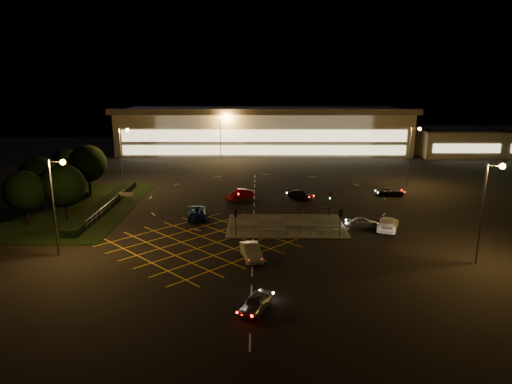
{
  "coord_description": "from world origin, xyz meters",
  "views": [
    {
      "loc": [
        -1.48,
        -55.99,
        17.51
      ],
      "look_at": [
        -1.72,
        7.46,
        2.0
      ],
      "focal_mm": 32.0,
      "sensor_mm": 36.0,
      "label": 1
    }
  ],
  "objects_px": {
    "car_queue_white": "(251,251)",
    "car_east_grey": "(390,192)",
    "car_circ_red": "(240,195)",
    "car_right_silver": "(363,223)",
    "car_approach_white": "(388,224)",
    "signal_sw": "(236,217)",
    "signal_se": "(340,217)",
    "signal_nw": "(239,199)",
    "car_near_silver": "(256,302)",
    "car_left_blue": "(197,213)",
    "signal_ne": "(330,199)",
    "car_far_dkgrey": "(300,195)"
  },
  "relations": [
    {
      "from": "signal_ne",
      "to": "car_queue_white",
      "type": "bearing_deg",
      "value": -124.53
    },
    {
      "from": "car_left_blue",
      "to": "car_near_silver",
      "type": "bearing_deg",
      "value": -80.82
    },
    {
      "from": "signal_ne",
      "to": "car_near_silver",
      "type": "relative_size",
      "value": 0.81
    },
    {
      "from": "car_right_silver",
      "to": "car_approach_white",
      "type": "height_order",
      "value": "car_approach_white"
    },
    {
      "from": "car_circ_red",
      "to": "car_approach_white",
      "type": "distance_m",
      "value": 23.32
    },
    {
      "from": "car_far_dkgrey",
      "to": "car_east_grey",
      "type": "xyz_separation_m",
      "value": [
        14.27,
        2.01,
        -0.01
      ]
    },
    {
      "from": "car_far_dkgrey",
      "to": "car_circ_red",
      "type": "relative_size",
      "value": 0.92
    },
    {
      "from": "car_left_blue",
      "to": "car_circ_red",
      "type": "bearing_deg",
      "value": 53.54
    },
    {
      "from": "signal_se",
      "to": "car_queue_white",
      "type": "bearing_deg",
      "value": 33.61
    },
    {
      "from": "car_queue_white",
      "to": "car_east_grey",
      "type": "relative_size",
      "value": 1.05
    },
    {
      "from": "signal_ne",
      "to": "car_queue_white",
      "type": "distance_m",
      "value": 17.94
    },
    {
      "from": "signal_se",
      "to": "car_approach_white",
      "type": "height_order",
      "value": "signal_se"
    },
    {
      "from": "signal_nw",
      "to": "car_circ_red",
      "type": "relative_size",
      "value": 0.68
    },
    {
      "from": "signal_ne",
      "to": "car_east_grey",
      "type": "bearing_deg",
      "value": 45.41
    },
    {
      "from": "car_near_silver",
      "to": "car_left_blue",
      "type": "distance_m",
      "value": 25.63
    },
    {
      "from": "signal_sw",
      "to": "car_left_blue",
      "type": "distance_m",
      "value": 8.93
    },
    {
      "from": "signal_sw",
      "to": "car_east_grey",
      "type": "relative_size",
      "value": 0.72
    },
    {
      "from": "signal_sw",
      "to": "signal_nw",
      "type": "bearing_deg",
      "value": -90.0
    },
    {
      "from": "car_left_blue",
      "to": "car_right_silver",
      "type": "bearing_deg",
      "value": -18.16
    },
    {
      "from": "signal_sw",
      "to": "car_approach_white",
      "type": "distance_m",
      "value": 18.46
    },
    {
      "from": "signal_ne",
      "to": "signal_nw",
      "type": "bearing_deg",
      "value": 180.0
    },
    {
      "from": "car_east_grey",
      "to": "car_approach_white",
      "type": "xyz_separation_m",
      "value": [
        -5.05,
        -17.01,
        0.18
      ]
    },
    {
      "from": "signal_nw",
      "to": "car_left_blue",
      "type": "xyz_separation_m",
      "value": [
        -5.37,
        -1.03,
        -1.63
      ]
    },
    {
      "from": "signal_sw",
      "to": "car_east_grey",
      "type": "distance_m",
      "value": 30.37
    },
    {
      "from": "car_approach_white",
      "to": "car_right_silver",
      "type": "bearing_deg",
      "value": 2.07
    },
    {
      "from": "signal_ne",
      "to": "car_near_silver",
      "type": "distance_m",
      "value": 27.26
    },
    {
      "from": "car_far_dkgrey",
      "to": "signal_nw",
      "type": "bearing_deg",
      "value": 178.25
    },
    {
      "from": "car_near_silver",
      "to": "signal_ne",
      "type": "bearing_deg",
      "value": 93.46
    },
    {
      "from": "car_circ_red",
      "to": "signal_se",
      "type": "bearing_deg",
      "value": -12.69
    },
    {
      "from": "signal_sw",
      "to": "car_right_silver",
      "type": "relative_size",
      "value": 0.87
    },
    {
      "from": "car_right_silver",
      "to": "car_circ_red",
      "type": "height_order",
      "value": "car_circ_red"
    },
    {
      "from": "car_right_silver",
      "to": "car_east_grey",
      "type": "relative_size",
      "value": 0.83
    },
    {
      "from": "signal_ne",
      "to": "car_circ_red",
      "type": "relative_size",
      "value": 0.68
    },
    {
      "from": "signal_se",
      "to": "car_circ_red",
      "type": "distance_m",
      "value": 20.77
    },
    {
      "from": "signal_nw",
      "to": "car_near_silver",
      "type": "height_order",
      "value": "signal_nw"
    },
    {
      "from": "car_far_dkgrey",
      "to": "car_right_silver",
      "type": "relative_size",
      "value": 1.17
    },
    {
      "from": "car_east_grey",
      "to": "car_queue_white",
      "type": "bearing_deg",
      "value": 136.72
    },
    {
      "from": "signal_se",
      "to": "car_circ_red",
      "type": "height_order",
      "value": "signal_se"
    },
    {
      "from": "car_near_silver",
      "to": "car_left_blue",
      "type": "relative_size",
      "value": 0.73
    },
    {
      "from": "signal_ne",
      "to": "car_near_silver",
      "type": "bearing_deg",
      "value": -110.68
    },
    {
      "from": "signal_nw",
      "to": "signal_ne",
      "type": "distance_m",
      "value": 12.0
    },
    {
      "from": "car_near_silver",
      "to": "car_left_blue",
      "type": "bearing_deg",
      "value": 131.77
    },
    {
      "from": "signal_se",
      "to": "signal_ne",
      "type": "xyz_separation_m",
      "value": [
        0.0,
        7.99,
        0.0
      ]
    },
    {
      "from": "car_near_silver",
      "to": "car_approach_white",
      "type": "height_order",
      "value": "car_approach_white"
    },
    {
      "from": "car_far_dkgrey",
      "to": "car_east_grey",
      "type": "bearing_deg",
      "value": -40.05
    },
    {
      "from": "car_east_grey",
      "to": "car_approach_white",
      "type": "bearing_deg",
      "value": 159.49
    },
    {
      "from": "car_queue_white",
      "to": "signal_sw",
      "type": "bearing_deg",
      "value": 93.3
    },
    {
      "from": "signal_sw",
      "to": "car_east_grey",
      "type": "bearing_deg",
      "value": -140.15
    },
    {
      "from": "signal_nw",
      "to": "car_east_grey",
      "type": "bearing_deg",
      "value": 26.18
    },
    {
      "from": "car_east_grey",
      "to": "car_circ_red",
      "type": "bearing_deg",
      "value": 92.5
    }
  ]
}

